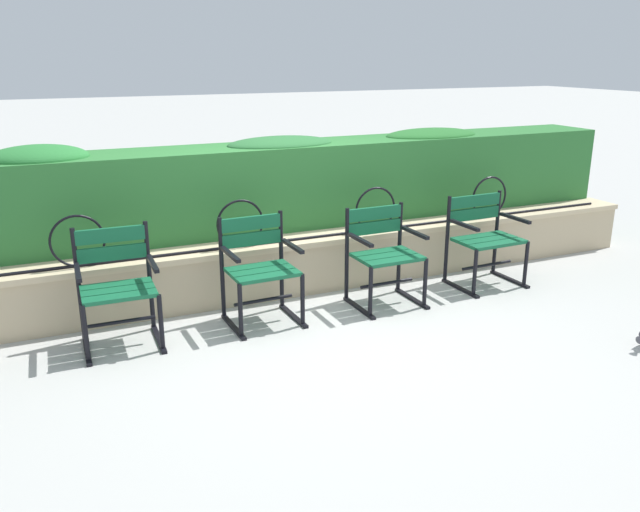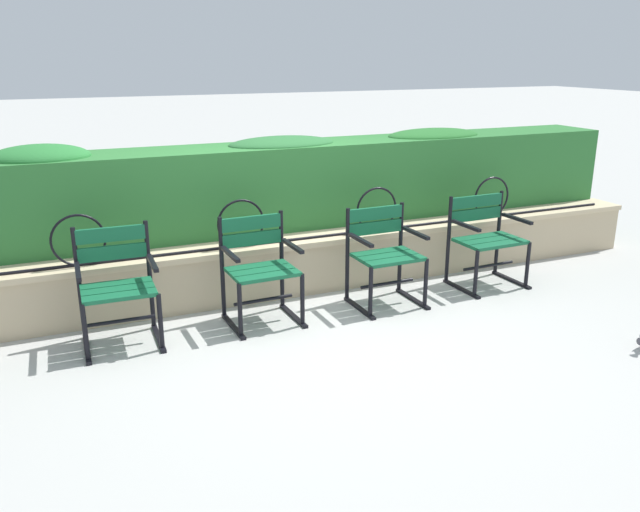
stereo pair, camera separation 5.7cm
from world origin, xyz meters
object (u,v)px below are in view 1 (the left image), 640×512
at_px(park_chair_centre_left, 259,267).
at_px(park_chair_centre_right, 383,252).
at_px(park_chair_leftmost, 117,285).
at_px(park_chair_rightmost, 484,236).

bearing_deg(park_chair_centre_left, park_chair_centre_right, -2.89).
relative_size(park_chair_leftmost, park_chair_centre_left, 1.03).
bearing_deg(park_chair_leftmost, park_chair_centre_right, -1.86).
relative_size(park_chair_centre_left, park_chair_centre_right, 1.02).
bearing_deg(park_chair_rightmost, park_chair_leftmost, 179.64).
distance_m(park_chair_centre_left, park_chair_centre_right, 1.11).
relative_size(park_chair_leftmost, park_chair_rightmost, 1.05).
bearing_deg(park_chair_leftmost, park_chair_rightmost, -0.36).
height_order(park_chair_centre_left, park_chair_centre_right, park_chair_centre_left).
xyz_separation_m(park_chair_leftmost, park_chair_centre_right, (2.21, -0.07, -0.01)).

